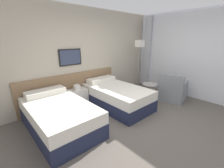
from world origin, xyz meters
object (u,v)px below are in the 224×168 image
(bed_near_window, at_px, (117,96))
(floor_lamp, at_px, (139,49))
(side_table, at_px, (150,89))
(nightstand, at_px, (77,98))
(armchair, at_px, (172,91))
(bed_near_door, at_px, (59,116))

(bed_near_window, distance_m, floor_lamp, 1.90)
(side_table, bearing_deg, nightstand, 150.38)
(nightstand, distance_m, armchair, 2.89)
(bed_near_door, height_order, armchair, armchair)
(floor_lamp, relative_size, side_table, 3.49)
(armchair, bearing_deg, bed_near_door, 64.57)
(bed_near_door, xyz_separation_m, bed_near_window, (1.67, 0.00, 0.00))
(bed_near_door, bearing_deg, side_table, -7.53)
(nightstand, distance_m, side_table, 2.19)
(bed_near_door, bearing_deg, nightstand, 40.71)
(bed_near_door, relative_size, armchair, 2.07)
(bed_near_door, xyz_separation_m, side_table, (2.74, -0.36, 0.07))
(bed_near_door, bearing_deg, floor_lamp, 7.07)
(side_table, distance_m, armchair, 0.72)
(nightstand, bearing_deg, floor_lamp, -8.55)
(nightstand, height_order, armchair, armchair)
(nightstand, bearing_deg, armchair, -32.46)
(bed_near_window, relative_size, nightstand, 2.98)
(bed_near_window, xyz_separation_m, nightstand, (-0.84, 0.72, -0.03))
(armchair, bearing_deg, bed_near_window, 51.38)
(armchair, bearing_deg, side_table, 37.57)
(nightstand, xyz_separation_m, side_table, (1.90, -1.08, 0.11))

